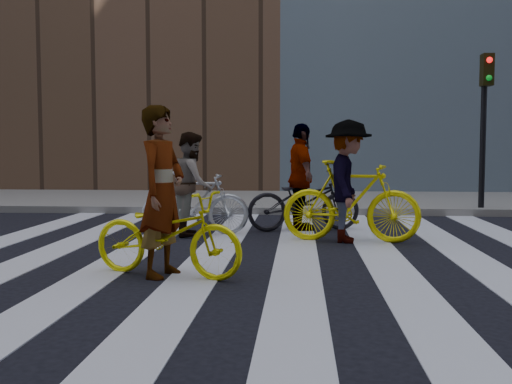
# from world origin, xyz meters

# --- Properties ---
(ground) EXTENTS (100.00, 100.00, 0.00)m
(ground) POSITION_xyz_m (0.00, 0.00, 0.00)
(ground) COLOR black
(ground) RESTS_ON ground
(sidewalk_far) EXTENTS (100.00, 5.00, 0.15)m
(sidewalk_far) POSITION_xyz_m (0.00, 7.50, 0.07)
(sidewalk_far) COLOR slate
(sidewalk_far) RESTS_ON ground
(zebra_crosswalk) EXTENTS (8.25, 10.00, 0.01)m
(zebra_crosswalk) POSITION_xyz_m (0.00, 0.00, 0.01)
(zebra_crosswalk) COLOR silver
(zebra_crosswalk) RESTS_ON ground
(traffic_signal) EXTENTS (0.22, 0.42, 3.33)m
(traffic_signal) POSITION_xyz_m (4.40, 5.32, 2.28)
(traffic_signal) COLOR black
(traffic_signal) RESTS_ON ground
(bike_yellow_left) EXTENTS (1.89, 1.13, 0.94)m
(bike_yellow_left) POSITION_xyz_m (-0.86, -1.08, 0.47)
(bike_yellow_left) COLOR #F7F10D
(bike_yellow_left) RESTS_ON ground
(bike_silver_mid) EXTENTS (1.78, 0.77, 1.04)m
(bike_silver_mid) POSITION_xyz_m (-1.09, 2.00, 0.52)
(bike_silver_mid) COLOR silver
(bike_silver_mid) RESTS_ON ground
(bike_yellow_right) EXTENTS (2.09, 0.83, 1.22)m
(bike_yellow_right) POSITION_xyz_m (1.35, 1.48, 0.61)
(bike_yellow_right) COLOR #FFF00E
(bike_yellow_right) RESTS_ON ground
(bike_dark_rear) EXTENTS (2.05, 1.15, 1.02)m
(bike_dark_rear) POSITION_xyz_m (0.66, 2.66, 0.51)
(bike_dark_rear) COLOR black
(bike_dark_rear) RESTS_ON ground
(rider_left) EXTENTS (0.63, 0.78, 1.86)m
(rider_left) POSITION_xyz_m (-0.91, -1.08, 0.93)
(rider_left) COLOR slate
(rider_left) RESTS_ON ground
(rider_mid) EXTENTS (0.75, 0.90, 1.66)m
(rider_mid) POSITION_xyz_m (-1.14, 2.00, 0.83)
(rider_mid) COLOR slate
(rider_mid) RESTS_ON ground
(rider_right) EXTENTS (0.82, 1.25, 1.82)m
(rider_right) POSITION_xyz_m (1.30, 1.48, 0.91)
(rider_right) COLOR slate
(rider_right) RESTS_ON ground
(rider_rear) EXTENTS (0.70, 1.14, 1.82)m
(rider_rear) POSITION_xyz_m (0.61, 2.66, 0.91)
(rider_rear) COLOR slate
(rider_rear) RESTS_ON ground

